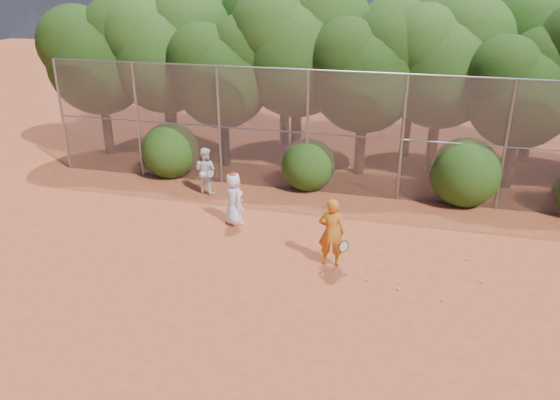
# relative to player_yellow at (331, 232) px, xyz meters

# --- Properties ---
(ground) EXTENTS (80.00, 80.00, 0.00)m
(ground) POSITION_rel_player_yellow_xyz_m (-0.61, -1.32, -0.89)
(ground) COLOR #9D4123
(ground) RESTS_ON ground
(fence_back) EXTENTS (20.05, 0.09, 4.03)m
(fence_back) POSITION_rel_player_yellow_xyz_m (-0.73, 4.68, 1.16)
(fence_back) COLOR gray
(fence_back) RESTS_ON ground
(tree_0) EXTENTS (4.38, 3.81, 6.00)m
(tree_0) POSITION_rel_player_yellow_xyz_m (-10.06, 6.72, 3.04)
(tree_0) COLOR black
(tree_0) RESTS_ON ground
(tree_1) EXTENTS (4.64, 4.03, 6.35)m
(tree_1) POSITION_rel_player_yellow_xyz_m (-7.55, 7.22, 3.27)
(tree_1) COLOR black
(tree_1) RESTS_ON ground
(tree_2) EXTENTS (3.99, 3.47, 5.47)m
(tree_2) POSITION_rel_player_yellow_xyz_m (-5.06, 6.51, 2.69)
(tree_2) COLOR black
(tree_2) RESTS_ON ground
(tree_3) EXTENTS (4.89, 4.26, 6.70)m
(tree_3) POSITION_rel_player_yellow_xyz_m (-2.55, 7.52, 3.50)
(tree_3) COLOR black
(tree_3) RESTS_ON ground
(tree_4) EXTENTS (4.19, 3.64, 5.73)m
(tree_4) POSITION_rel_player_yellow_xyz_m (-0.06, 6.92, 2.87)
(tree_4) COLOR black
(tree_4) RESTS_ON ground
(tree_5) EXTENTS (4.51, 3.92, 6.17)m
(tree_5) POSITION_rel_player_yellow_xyz_m (2.45, 7.72, 3.16)
(tree_5) COLOR black
(tree_5) RESTS_ON ground
(tree_6) EXTENTS (3.86, 3.36, 5.29)m
(tree_6) POSITION_rel_player_yellow_xyz_m (4.94, 6.71, 2.58)
(tree_6) COLOR black
(tree_6) RESTS_ON ground
(tree_9) EXTENTS (4.83, 4.20, 6.62)m
(tree_9) POSITION_rel_player_yellow_xyz_m (-8.55, 9.52, 3.45)
(tree_9) COLOR black
(tree_9) RESTS_ON ground
(tree_10) EXTENTS (5.15, 4.48, 7.06)m
(tree_10) POSITION_rel_player_yellow_xyz_m (-3.55, 9.72, 3.74)
(tree_10) COLOR black
(tree_10) RESTS_ON ground
(tree_11) EXTENTS (4.64, 4.03, 6.35)m
(tree_11) POSITION_rel_player_yellow_xyz_m (1.45, 9.32, 3.27)
(tree_11) COLOR black
(tree_11) RESTS_ON ground
(tree_12) EXTENTS (5.02, 4.37, 6.88)m
(tree_12) POSITION_rel_player_yellow_xyz_m (5.95, 9.92, 3.62)
(tree_12) COLOR black
(tree_12) RESTS_ON ground
(bush_0) EXTENTS (2.00, 2.00, 2.00)m
(bush_0) POSITION_rel_player_yellow_xyz_m (-6.61, 4.98, 0.11)
(bush_0) COLOR #1E4010
(bush_0) RESTS_ON ground
(bush_1) EXTENTS (1.80, 1.80, 1.80)m
(bush_1) POSITION_rel_player_yellow_xyz_m (-1.61, 4.98, 0.01)
(bush_1) COLOR #1E4010
(bush_1) RESTS_ON ground
(bush_2) EXTENTS (2.20, 2.20, 2.20)m
(bush_2) POSITION_rel_player_yellow_xyz_m (3.39, 4.98, 0.21)
(bush_2) COLOR #1E4010
(bush_2) RESTS_ON ground
(player_yellow) EXTENTS (0.82, 0.57, 1.79)m
(player_yellow) POSITION_rel_player_yellow_xyz_m (0.00, 0.00, 0.00)
(player_yellow) COLOR #C96A17
(player_yellow) RESTS_ON ground
(player_teen) EXTENTS (0.89, 0.87, 1.58)m
(player_teen) POSITION_rel_player_yellow_xyz_m (-3.11, 1.66, -0.11)
(player_teen) COLOR white
(player_teen) RESTS_ON ground
(player_white) EXTENTS (0.89, 0.77, 1.55)m
(player_white) POSITION_rel_player_yellow_xyz_m (-4.79, 3.69, -0.12)
(player_white) COLOR white
(player_white) RESTS_ON ground
(ball_0) EXTENTS (0.07, 0.07, 0.07)m
(ball_0) POSITION_rel_player_yellow_xyz_m (2.73, -1.02, -0.86)
(ball_0) COLOR #C4DF28
(ball_0) RESTS_ON ground
(ball_1) EXTENTS (0.07, 0.07, 0.07)m
(ball_1) POSITION_rel_player_yellow_xyz_m (3.36, 1.07, -0.86)
(ball_1) COLOR #C4DF28
(ball_1) RESTS_ON ground
(ball_2) EXTENTS (0.07, 0.07, 0.07)m
(ball_2) POSITION_rel_player_yellow_xyz_m (0.99, -0.58, -0.86)
(ball_2) COLOR #C4DF28
(ball_2) RESTS_ON ground
(ball_3) EXTENTS (0.07, 0.07, 0.07)m
(ball_3) POSITION_rel_player_yellow_xyz_m (3.64, 0.00, -0.86)
(ball_3) COLOR #C4DF28
(ball_3) RESTS_ON ground
(ball_4) EXTENTS (0.07, 0.07, 0.07)m
(ball_4) POSITION_rel_player_yellow_xyz_m (0.49, -0.39, -0.86)
(ball_4) COLOR #C4DF28
(ball_4) RESTS_ON ground
(ball_5) EXTENTS (0.07, 0.07, 0.07)m
(ball_5) POSITION_rel_player_yellow_xyz_m (3.88, 2.80, -0.86)
(ball_5) COLOR #C4DF28
(ball_5) RESTS_ON ground
(ball_6) EXTENTS (0.07, 0.07, 0.07)m
(ball_6) POSITION_rel_player_yellow_xyz_m (1.74, -0.80, -0.86)
(ball_6) COLOR #C4DF28
(ball_6) RESTS_ON ground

